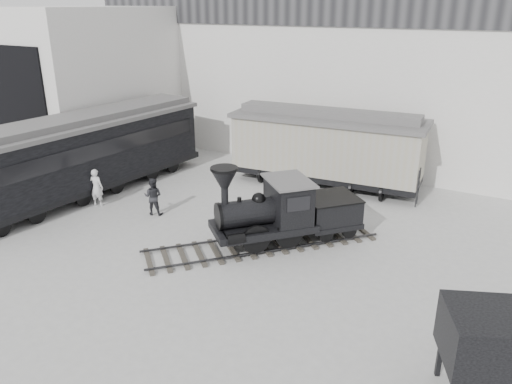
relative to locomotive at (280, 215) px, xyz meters
The scene contains 9 objects.
ground 4.30m from the locomotive, 108.83° to the right, with size 90.00×90.00×0.00m, color #9E9E9B.
north_wall 11.97m from the locomotive, 96.83° to the left, with size 34.00×2.51×11.00m.
west_pavilion 17.26m from the locomotive, 159.01° to the left, with size 7.00×12.11×9.00m.
locomotive is the anchor object (origin of this frame).
boxcar 7.55m from the locomotive, 98.04° to the left, with size 10.28×3.93×4.12m.
passenger_coach 11.07m from the locomotive, behind, with size 4.24×14.42×3.80m.
visitor_a 9.52m from the locomotive, behind, with size 0.67×0.44×1.85m, color silver.
visitor_b 6.44m from the locomotive, behind, with size 0.85×0.66×1.75m, color #252629.
coal_hopper 9.79m from the locomotive, 32.21° to the right, with size 2.84×2.62×2.50m.
Camera 1 is at (9.48, -12.53, 9.19)m, focal length 35.00 mm.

